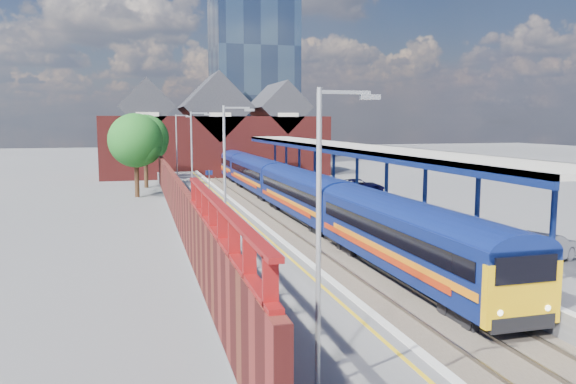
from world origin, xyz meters
The scene contains 23 objects.
ground centered at (0.00, 30.00, 0.00)m, with size 240.00×240.00×0.00m, color #5B5B5E.
ballast_bed centered at (0.00, 20.00, 0.03)m, with size 6.00×76.00×0.06m, color #473D33.
rails centered at (0.00, 20.00, 0.12)m, with size 4.51×76.00×0.14m.
left_platform centered at (-5.50, 20.00, 0.50)m, with size 5.00×76.00×1.00m, color #565659.
right_platform centered at (6.00, 20.00, 0.50)m, with size 6.00×76.00×1.00m, color #565659.
coping_left centered at (-3.15, 20.00, 1.02)m, with size 0.30×76.00×0.05m, color silver.
coping_right centered at (3.15, 20.00, 1.02)m, with size 0.30×76.00×0.05m, color silver.
yellow_line centered at (-3.75, 20.00, 1.01)m, with size 0.14×76.00×0.01m, color yellow.
train centered at (1.49, 27.85, 2.12)m, with size 2.90×65.91×3.45m.
canopy centered at (5.48, 21.95, 5.25)m, with size 4.50×52.00×4.48m.
lamp_post_a centered at (-6.36, -8.00, 4.99)m, with size 1.48×0.18×7.00m.
lamp_post_b centered at (-6.36, 6.00, 4.99)m, with size 1.48×0.18×7.00m.
lamp_post_c centered at (-6.36, 22.00, 4.99)m, with size 1.48×0.18×7.00m.
lamp_post_d centered at (-6.36, 38.00, 4.99)m, with size 1.48×0.18×7.00m.
platform_sign centered at (-5.00, 24.00, 2.69)m, with size 0.55×0.08×2.50m.
brick_wall centered at (-8.10, 13.54, 2.45)m, with size 0.35×50.00×3.86m.
station_building centered at (0.00, 58.00, 5.45)m, with size 30.00×12.12×13.78m.
glass_tower centered at (10.00, 80.00, 20.20)m, with size 14.20×14.20×40.30m.
tree_near centered at (-10.35, 35.91, 5.35)m, with size 5.20×5.20×8.10m.
tree_far centered at (-9.35, 43.91, 5.35)m, with size 5.20×5.20×8.10m.
parked_car_silver centered at (6.96, 0.78, 1.69)m, with size 1.45×4.17×1.37m, color #ACABB0.
parked_car_dark centered at (7.13, 18.08, 1.57)m, with size 1.60×3.95×1.15m, color black.
parked_car_blue centered at (8.50, 26.07, 1.63)m, with size 2.08×4.50×1.25m, color navy.
Camera 1 is at (-10.43, -19.90, 7.24)m, focal length 35.00 mm.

